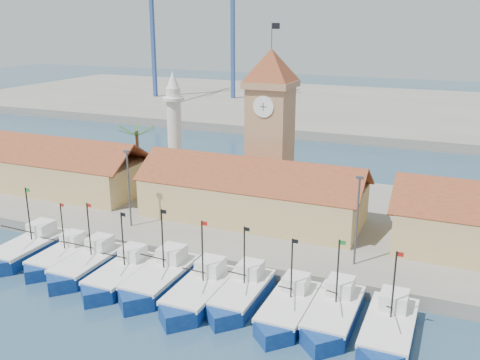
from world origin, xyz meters
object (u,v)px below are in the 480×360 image
at_px(boat_5, 198,294).
at_px(minaret, 174,129).
at_px(boat_0, 26,250).
at_px(clock_tower, 270,124).

relative_size(boat_5, minaret, 0.65).
relative_size(boat_0, boat_5, 1.00).
xyz_separation_m(boat_0, boat_5, (21.42, -1.22, -0.00)).
bearing_deg(boat_5, minaret, 123.00).
distance_m(boat_0, boat_5, 21.45).
bearing_deg(boat_0, boat_5, -3.27).
xyz_separation_m(boat_0, clock_tower, (19.39, 22.99, 11.13)).
height_order(boat_5, clock_tower, clock_tower).
bearing_deg(minaret, boat_0, -99.96).
bearing_deg(clock_tower, boat_0, -130.14).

